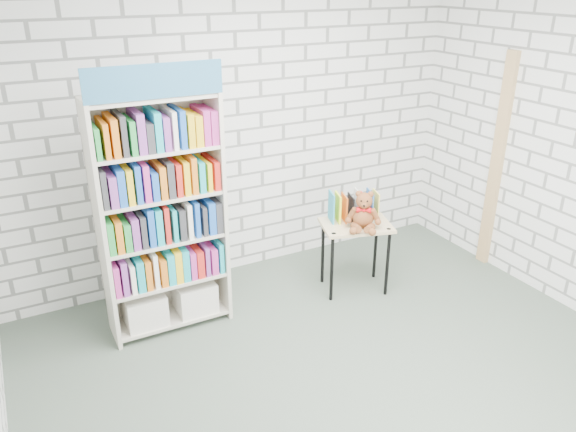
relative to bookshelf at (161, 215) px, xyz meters
name	(u,v)px	position (x,y,z in m)	size (l,w,h in m)	color
ground	(353,382)	(0.94, -1.36, -0.99)	(4.50, 4.50, 0.00)	#485548
room_shell	(367,144)	(0.94, -1.36, 0.80)	(4.52, 4.02, 2.81)	silver
bookshelf	(161,215)	(0.00, 0.00, 0.00)	(0.97, 0.38, 2.17)	beige
display_table	(356,233)	(1.68, -0.25, -0.42)	(0.71, 0.58, 0.66)	tan
table_books	(354,207)	(1.71, -0.15, -0.20)	(0.46, 0.31, 0.25)	teal
teddy_bear	(364,214)	(1.68, -0.35, -0.19)	(0.33, 0.32, 0.34)	brown
door_trim	(497,163)	(3.17, -0.41, 0.06)	(0.05, 0.12, 2.10)	tan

